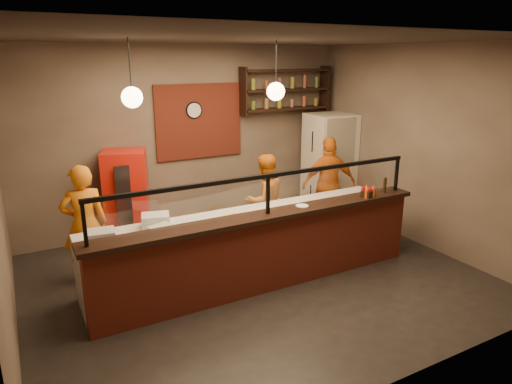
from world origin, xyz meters
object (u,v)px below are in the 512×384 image
pepper_mill (385,185)px  cook_right (329,184)px  pizza_dough (266,213)px  cook_left (85,224)px  condiment_caddy (368,194)px  fridge (329,165)px  cook_mid (264,200)px  wall_clock (194,110)px  red_cooler (127,198)px

pepper_mill → cook_right: bearing=87.6°
pizza_dough → pepper_mill: (1.77, -0.42, 0.27)m
cook_left → cook_right: 4.10m
cook_left → cook_right: size_ratio=0.99×
pizza_dough → pepper_mill: 1.84m
pizza_dough → condiment_caddy: (1.40, -0.48, 0.20)m
cook_left → fridge: bearing=-166.1°
cook_right → pizza_dough: bearing=43.9°
cook_mid → wall_clock: bearing=-74.6°
cook_left → pepper_mill: size_ratio=7.33×
cook_right → red_cooler: 3.45m
condiment_caddy → cook_left: bearing=158.4°
cook_right → pepper_mill: bearing=103.5°
fridge → pizza_dough: 2.93m
cook_left → red_cooler: size_ratio=1.05×
cook_mid → red_cooler: 2.24m
red_cooler → condiment_caddy: bearing=-23.0°
cook_left → condiment_caddy: size_ratio=9.37×
cook_left → pizza_dough: bearing=161.7°
cook_left → cook_mid: 2.77m
cook_left → condiment_caddy: (3.67, -1.45, 0.29)m
cook_mid → condiment_caddy: (0.90, -1.42, 0.35)m
cook_mid → cook_right: cook_right is taller
cook_left → wall_clock: bearing=-142.5°
wall_clock → red_cooler: bearing=-166.9°
pizza_dough → pepper_mill: pepper_mill is taller
fridge → pepper_mill: 2.22m
cook_left → pepper_mill: (4.04, -1.40, 0.35)m
fridge → red_cooler: fridge is taller
cook_right → fridge: size_ratio=0.85×
fridge → pepper_mill: bearing=-103.0°
cook_right → pepper_mill: 1.44m
cook_left → pizza_dough: 2.47m
condiment_caddy → cook_mid: bearing=122.3°
wall_clock → pepper_mill: size_ratio=1.33×
pepper_mill → cook_left: bearing=160.9°
cook_right → pizza_dough: cook_right is taller
fridge → pepper_mill: fridge is taller
cook_left → fridge: fridge is taller
cook_right → cook_mid: bearing=17.2°
wall_clock → pepper_mill: wall_clock is taller
red_cooler → pepper_mill: red_cooler is taller
cook_mid → cook_right: (1.33, 0.03, 0.08)m
cook_left → condiment_caddy: bearing=163.4°
cook_right → pizza_dough: size_ratio=2.91×
pizza_dough → fridge: bearing=35.5°
cook_mid → red_cooler: size_ratio=0.96×
condiment_caddy → pepper_mill: 0.38m
fridge → condiment_caddy: bearing=-111.2°
wall_clock → cook_mid: size_ratio=0.20×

